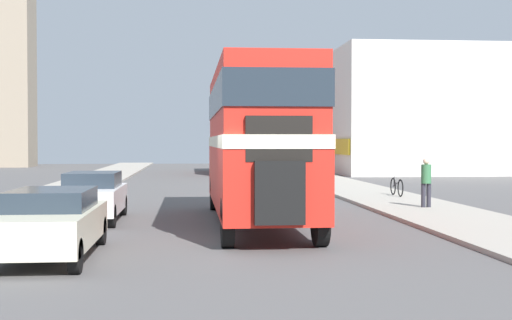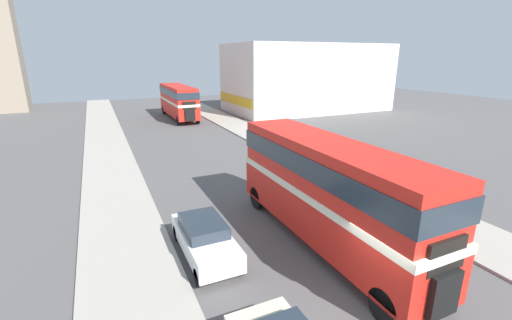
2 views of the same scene
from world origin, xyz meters
name	(u,v)px [view 1 (image 1 of 2)]	position (x,y,z in m)	size (l,w,h in m)	color
ground_plane	(239,245)	(0.00, 0.00, 0.00)	(120.00, 120.00, 0.00)	#565454
double_decker_bus	(256,134)	(0.76, 4.03, 2.57)	(2.38, 10.80, 4.31)	red
bus_distant	(234,141)	(2.09, 36.17, 2.41)	(2.49, 10.93, 4.02)	red
car_parked_near	(51,222)	(-3.90, -1.41, 0.73)	(1.75, 4.49, 1.38)	beige
car_parked_mid	(92,196)	(-3.96, 5.22, 0.75)	(1.68, 4.21, 1.44)	white
pedestrian_walking	(426,179)	(6.87, 7.41, 1.06)	(0.34, 0.34, 1.67)	#282833
bicycle_on_pavement	(397,187)	(7.34, 12.48, 0.48)	(0.05, 1.76, 0.78)	black
shop_building_block	(477,112)	(20.41, 35.80, 4.53)	(22.03, 11.61, 9.07)	silver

